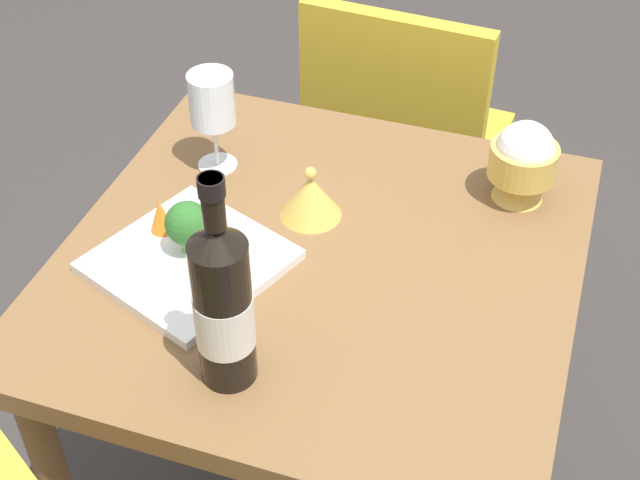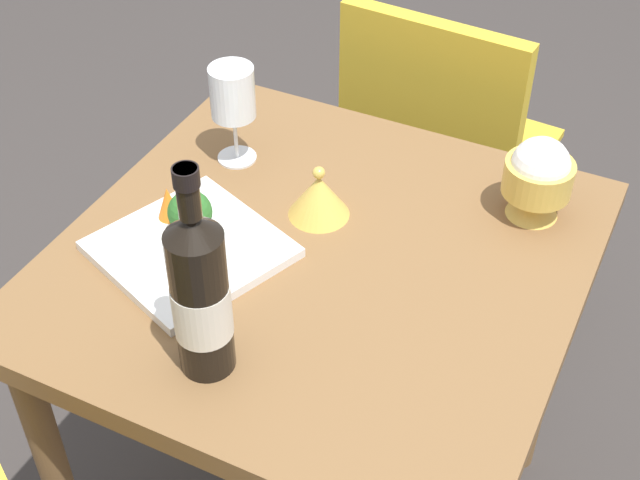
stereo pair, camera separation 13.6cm
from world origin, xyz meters
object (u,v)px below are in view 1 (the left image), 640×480
(broccoli_floret, at_px, (188,224))
(carrot_garnish_right, at_px, (161,216))
(wine_glass, at_px, (212,102))
(rice_bowl, at_px, (523,160))
(chair_near_window, at_px, (400,133))
(carrot_garnish_left, at_px, (216,267))
(rice_bowl_lid, at_px, (311,196))
(serving_plate, at_px, (189,261))
(wine_bottle, at_px, (223,305))

(broccoli_floret, bearing_deg, carrot_garnish_right, -25.26)
(wine_glass, height_order, rice_bowl, wine_glass)
(chair_near_window, distance_m, carrot_garnish_left, 0.83)
(wine_glass, xyz_separation_m, rice_bowl_lid, (-0.20, 0.07, -0.09))
(rice_bowl_lid, bearing_deg, carrot_garnish_left, 71.65)
(chair_near_window, xyz_separation_m, serving_plate, (0.15, 0.75, 0.22))
(serving_plate, height_order, broccoli_floret, broccoli_floret)
(rice_bowl_lid, xyz_separation_m, carrot_garnish_right, (0.20, 0.13, 0.01))
(wine_bottle, distance_m, serving_plate, 0.26)
(rice_bowl_lid, bearing_deg, rice_bowl, -153.72)
(carrot_garnish_left, height_order, carrot_garnish_right, carrot_garnish_left)
(wine_glass, relative_size, carrot_garnish_right, 3.18)
(chair_near_window, relative_size, rice_bowl, 6.00)
(serving_plate, xyz_separation_m, carrot_garnish_right, (0.07, -0.04, 0.04))
(rice_bowl, distance_m, serving_plate, 0.55)
(wine_glass, distance_m, carrot_garnish_right, 0.22)
(chair_near_window, bearing_deg, carrot_garnish_left, -91.69)
(wine_bottle, distance_m, carrot_garnish_right, 0.31)
(wine_glass, relative_size, serving_plate, 0.55)
(wine_bottle, bearing_deg, carrot_garnish_left, -61.23)
(chair_near_window, distance_m, carrot_garnish_right, 0.78)
(chair_near_window, height_order, serving_plate, chair_near_window)
(rice_bowl, height_order, serving_plate, rice_bowl)
(broccoli_floret, xyz_separation_m, carrot_garnish_left, (-0.07, 0.06, -0.02))
(carrot_garnish_right, bearing_deg, chair_near_window, -106.77)
(broccoli_floret, xyz_separation_m, carrot_garnish_right, (0.06, -0.03, -0.02))
(chair_near_window, bearing_deg, wine_glass, -108.25)
(serving_plate, height_order, carrot_garnish_right, carrot_garnish_right)
(chair_near_window, xyz_separation_m, carrot_garnish_left, (0.08, 0.79, 0.26))
(rice_bowl, bearing_deg, wine_bottle, 58.90)
(wine_glass, bearing_deg, wine_bottle, 115.34)
(chair_near_window, relative_size, rice_bowl_lid, 8.50)
(wine_glass, relative_size, carrot_garnish_left, 2.75)
(wine_bottle, xyz_separation_m, rice_bowl_lid, (0.01, -0.35, -0.09))
(chair_near_window, height_order, carrot_garnish_left, chair_near_window)
(wine_bottle, bearing_deg, rice_bowl_lid, -89.12)
(wine_glass, xyz_separation_m, serving_plate, (-0.06, 0.25, -0.12))
(wine_bottle, xyz_separation_m, carrot_garnish_left, (0.08, -0.14, -0.08))
(rice_bowl, relative_size, broccoli_floret, 1.65)
(carrot_garnish_left, bearing_deg, chair_near_window, -95.93)
(chair_near_window, xyz_separation_m, carrot_garnish_right, (0.21, 0.70, 0.26))
(serving_plate, height_order, carrot_garnish_left, carrot_garnish_left)
(carrot_garnish_left, bearing_deg, rice_bowl_lid, -108.35)
(carrot_garnish_left, relative_size, carrot_garnish_right, 1.16)
(chair_near_window, height_order, rice_bowl_lid, chair_near_window)
(wine_bottle, height_order, carrot_garnish_right, wine_bottle)
(chair_near_window, distance_m, broccoli_floret, 0.80)
(wine_bottle, bearing_deg, broccoli_floret, -53.27)
(broccoli_floret, bearing_deg, serving_plate, 104.63)
(chair_near_window, relative_size, broccoli_floret, 9.91)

